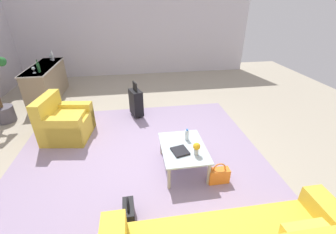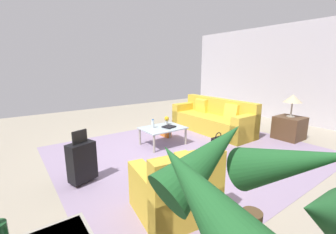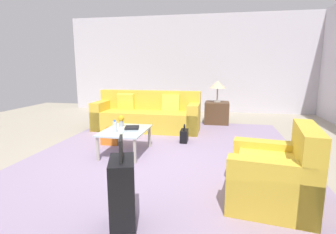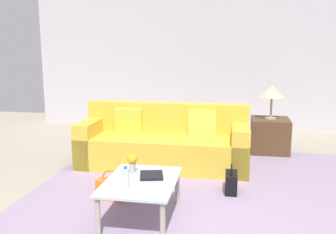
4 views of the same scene
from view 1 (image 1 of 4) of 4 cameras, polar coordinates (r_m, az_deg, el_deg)
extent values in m
plane|color=#A89E89|center=(4.14, -4.33, -9.68)|extent=(12.00, 12.00, 0.00)
cube|color=silver|center=(8.40, -7.96, 21.10)|extent=(0.12, 8.00, 3.10)
cube|color=#9984A3|center=(3.68, -6.71, -15.55)|extent=(5.20, 4.40, 0.01)
cube|color=gold|center=(4.97, -24.08, -2.30)|extent=(0.99, 0.96, 0.44)
cube|color=gold|center=(5.02, -27.91, -0.12)|extent=(0.89, 0.33, 0.87)
cube|color=gold|center=(5.21, -22.94, 0.32)|extent=(0.32, 0.86, 0.60)
cube|color=gold|center=(4.67, -25.73, -3.52)|extent=(0.32, 0.86, 0.60)
cube|color=yellow|center=(4.84, -24.13, 0.35)|extent=(0.71, 0.67, 0.08)
cube|color=silver|center=(3.64, 3.92, -7.74)|extent=(0.97, 0.71, 0.02)
cylinder|color=#ADA899|center=(3.40, 0.25, -15.29)|extent=(0.05, 0.05, 0.39)
cylinder|color=#ADA899|center=(4.07, -1.69, -6.98)|extent=(0.05, 0.05, 0.39)
cylinder|color=#ADA899|center=(3.52, 10.33, -14.02)|extent=(0.05, 0.05, 0.39)
cylinder|color=#ADA899|center=(4.17, 6.65, -6.21)|extent=(0.05, 0.05, 0.39)
cylinder|color=silver|center=(3.77, 4.81, -4.58)|extent=(0.06, 0.06, 0.18)
cylinder|color=#2D6BBC|center=(3.71, 4.88, -3.26)|extent=(0.04, 0.04, 0.02)
cube|color=black|center=(3.52, 3.07, -8.64)|extent=(0.30, 0.29, 0.03)
cylinder|color=#B2B7BC|center=(3.47, 7.19, -8.75)|extent=(0.07, 0.07, 0.10)
sphere|color=gold|center=(3.41, 7.29, -7.40)|extent=(0.11, 0.11, 0.11)
cube|color=#937F60|center=(7.12, -28.37, 7.76)|extent=(1.88, 0.57, 0.92)
cube|color=#ADA899|center=(7.01, -29.20, 11.13)|extent=(1.92, 0.61, 0.03)
cylinder|color=silver|center=(6.40, -30.79, 9.57)|extent=(0.07, 0.07, 0.01)
cylinder|color=silver|center=(6.39, -30.88, 9.94)|extent=(0.01, 0.01, 0.08)
sphere|color=silver|center=(6.37, -31.04, 10.53)|extent=(0.08, 0.08, 0.08)
cylinder|color=silver|center=(7.60, -27.52, 12.76)|extent=(0.07, 0.07, 0.01)
cylinder|color=silver|center=(7.59, -27.59, 13.07)|extent=(0.01, 0.01, 0.08)
sphere|color=silver|center=(7.57, -27.71, 13.57)|extent=(0.08, 0.08, 0.08)
cylinder|color=#194C23|center=(6.41, -30.03, 10.81)|extent=(0.07, 0.07, 0.22)
cylinder|color=#194C23|center=(6.38, -30.36, 12.08)|extent=(0.03, 0.03, 0.08)
cylinder|color=silver|center=(7.47, -27.27, 13.45)|extent=(0.07, 0.07, 0.22)
cylinder|color=silver|center=(7.44, -27.53, 14.55)|extent=(0.03, 0.03, 0.08)
cube|color=black|center=(5.34, -8.11, 3.66)|extent=(0.45, 0.34, 0.60)
cube|color=black|center=(5.19, -8.40, 7.69)|extent=(0.24, 0.10, 0.20)
cylinder|color=black|center=(5.36, -7.36, -0.04)|extent=(0.03, 0.05, 0.05)
cylinder|color=black|center=(5.60, -8.38, 1.15)|extent=(0.03, 0.05, 0.05)
cube|color=black|center=(3.13, -9.94, -22.83)|extent=(0.32, 0.15, 0.24)
torus|color=black|center=(3.03, -10.17, -21.15)|extent=(0.20, 0.02, 0.20)
cube|color=orange|center=(3.64, 12.70, -14.33)|extent=(0.14, 0.32, 0.24)
torus|color=orange|center=(3.54, 12.94, -12.65)|extent=(0.02, 0.20, 0.20)
cylinder|color=#514C56|center=(6.35, -36.17, 0.59)|extent=(0.43, 0.43, 0.36)
camera|label=2|loc=(6.66, -40.86, 15.17)|focal=24.00mm
camera|label=3|loc=(7.09, -16.24, 18.27)|focal=28.00mm
camera|label=4|loc=(6.40, -11.21, 20.41)|focal=40.00mm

